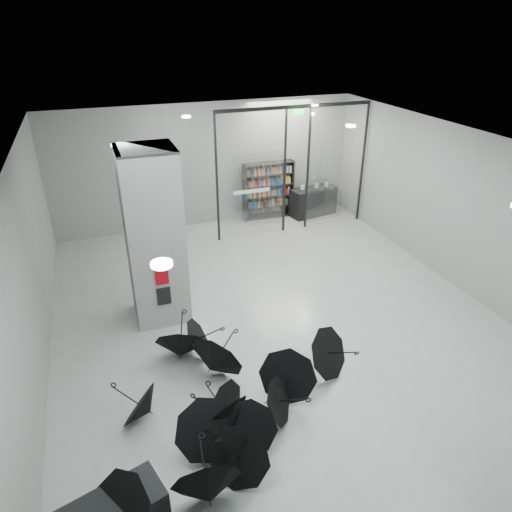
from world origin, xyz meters
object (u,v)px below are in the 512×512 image
object	(u,v)px
umbrella_cluster	(225,408)
shop_counter	(313,201)
bookshelf	(268,190)
column	(154,238)

from	to	relation	value
umbrella_cluster	shop_counter	bearing A→B (deg)	55.26
umbrella_cluster	bookshelf	bearing A→B (deg)	64.33
column	shop_counter	size ratio (longest dim) A/B	2.43
shop_counter	umbrella_cluster	bearing A→B (deg)	-134.51
column	shop_counter	xyz separation A→B (m)	(6.13, 4.43, -1.51)
bookshelf	umbrella_cluster	size ratio (longest dim) A/B	0.36
bookshelf	shop_counter	xyz separation A→B (m)	(1.58, -0.32, -0.49)
column	shop_counter	world-z (taller)	column
column	umbrella_cluster	distance (m)	4.11
column	umbrella_cluster	xyz separation A→B (m)	(0.48, -3.72, -1.68)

